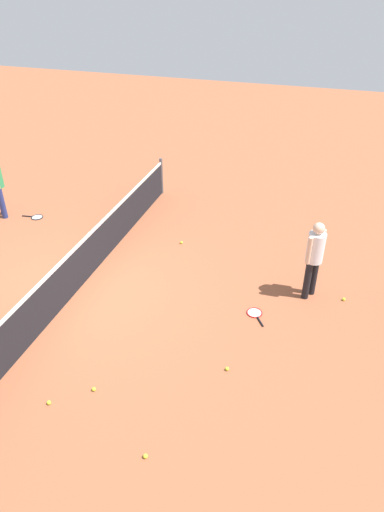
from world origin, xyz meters
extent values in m
plane|color=#9E5638|center=(0.00, 0.00, 0.00)|extent=(40.00, 40.00, 0.00)
cylinder|color=#4C4C51|center=(5.00, 0.00, 0.54)|extent=(0.09, 0.09, 1.07)
cube|color=black|center=(0.00, 0.00, 0.46)|extent=(10.00, 0.02, 0.91)
cube|color=white|center=(0.00, 0.00, 0.94)|extent=(10.00, 0.04, 0.06)
cylinder|color=black|center=(1.16, -4.58, 0.42)|extent=(0.19, 0.19, 0.85)
cylinder|color=black|center=(1.35, -4.70, 0.42)|extent=(0.19, 0.19, 0.85)
cylinder|color=white|center=(1.25, -4.64, 1.16)|extent=(0.46, 0.46, 0.62)
cylinder|color=beige|center=(1.07, -4.53, 1.18)|extent=(0.12, 0.12, 0.58)
cylinder|color=beige|center=(1.44, -4.75, 1.18)|extent=(0.12, 0.12, 0.58)
sphere|color=beige|center=(1.25, -4.64, 1.58)|extent=(0.31, 0.31, 0.23)
cylinder|color=navy|center=(2.27, 3.47, 0.42)|extent=(0.20, 0.20, 0.85)
cylinder|color=navy|center=(2.43, 3.63, 0.42)|extent=(0.20, 0.20, 0.85)
torus|color=red|center=(0.35, -3.70, 0.01)|extent=(0.44, 0.44, 0.02)
cylinder|color=silver|center=(0.35, -3.70, 0.01)|extent=(0.37, 0.37, 0.00)
cylinder|color=black|center=(0.11, -3.85, 0.02)|extent=(0.25, 0.18, 0.03)
torus|color=black|center=(2.52, 2.66, 0.01)|extent=(0.35, 0.35, 0.02)
cylinder|color=silver|center=(2.52, 2.66, 0.01)|extent=(0.30, 0.30, 0.00)
cylinder|color=black|center=(2.49, 2.94, 0.02)|extent=(0.07, 0.28, 0.03)
sphere|color=#C6E033|center=(-3.21, -2.85, 0.03)|extent=(0.07, 0.07, 0.07)
sphere|color=#C6E033|center=(-2.35, -1.60, 0.03)|extent=(0.07, 0.07, 0.07)
sphere|color=#C6E033|center=(1.29, -5.36, 0.03)|extent=(0.07, 0.07, 0.07)
sphere|color=#C6E033|center=(-2.81, -1.06, 0.03)|extent=(0.07, 0.07, 0.07)
sphere|color=#C6E033|center=(-1.27, -3.54, 0.03)|extent=(0.07, 0.07, 0.07)
sphere|color=#C6E033|center=(2.41, -1.48, 0.03)|extent=(0.07, 0.07, 0.07)
camera|label=1|loc=(-6.75, -4.65, 5.88)|focal=32.51mm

